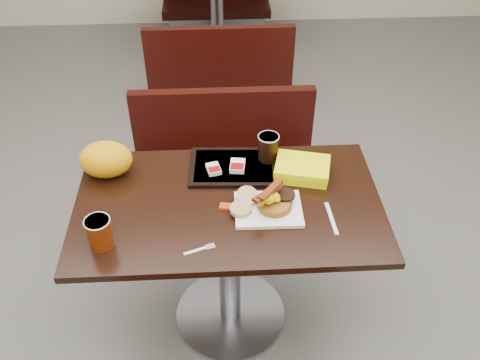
{
  "coord_description": "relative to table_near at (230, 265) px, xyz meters",
  "views": [
    {
      "loc": [
        -0.04,
        -1.5,
        2.12
      ],
      "look_at": [
        0.05,
        0.05,
        0.82
      ],
      "focal_mm": 38.76,
      "sensor_mm": 36.0,
      "label": 1
    }
  ],
  "objects": [
    {
      "name": "pancake_stack",
      "position": [
        0.18,
        -0.05,
        0.4
      ],
      "size": [
        0.15,
        0.15,
        0.03
      ],
      "primitive_type": "cylinder",
      "rotation": [
        0.0,
        0.0,
        -0.09
      ],
      "color": "#905718",
      "rests_on": "platter"
    },
    {
      "name": "bench_far_s",
      "position": [
        0.0,
        1.9,
        -0.02
      ],
      "size": [
        1.0,
        0.46,
        0.72
      ],
      "primitive_type": null,
      "color": "black",
      "rests_on": "floor"
    },
    {
      "name": "coffee_cup_far",
      "position": [
        0.18,
        0.25,
        0.45
      ],
      "size": [
        0.1,
        0.1,
        0.11
      ],
      "primitive_type": "cylinder",
      "rotation": [
        0.0,
        0.0,
        0.29
      ],
      "color": "black",
      "rests_on": "tray"
    },
    {
      "name": "muffin_top",
      "position": [
        0.07,
        -0.01,
        0.41
      ],
      "size": [
        0.09,
        0.09,
        0.05
      ],
      "primitive_type": "cylinder",
      "rotation": [
        0.38,
        0.0,
        0.1
      ],
      "color": "tan",
      "rests_on": "platter"
    },
    {
      "name": "sausage_patty",
      "position": [
        0.22,
        -0.03,
        0.42
      ],
      "size": [
        0.09,
        0.09,
        0.01
      ],
      "primitive_type": "cylinder",
      "rotation": [
        0.0,
        0.0,
        -0.28
      ],
      "color": "black",
      "rests_on": "pancake_stack"
    },
    {
      "name": "muffin_bottom",
      "position": [
        0.04,
        -0.07,
        0.4
      ],
      "size": [
        0.09,
        0.09,
        0.02
      ],
      "primitive_type": "cylinder",
      "rotation": [
        0.0,
        0.0,
        0.12
      ],
      "color": "tan",
      "rests_on": "platter"
    },
    {
      "name": "fork",
      "position": [
        -0.13,
        -0.25,
        0.38
      ],
      "size": [
        0.12,
        0.06,
        0.0
      ],
      "primitive_type": null,
      "rotation": [
        0.0,
        0.0,
        0.34
      ],
      "color": "white",
      "rests_on": "table_near"
    },
    {
      "name": "scrambled_eggs",
      "position": [
        0.15,
        -0.07,
        0.44
      ],
      "size": [
        0.09,
        0.08,
        0.04
      ],
      "primitive_type": "ellipsoid",
      "rotation": [
        0.0,
        0.0,
        0.03
      ],
      "color": "#E9AF04",
      "rests_on": "pancake_stack"
    },
    {
      "name": "coffee_cup_near",
      "position": [
        -0.46,
        -0.2,
        0.44
      ],
      "size": [
        0.1,
        0.1,
        0.12
      ],
      "primitive_type": "cylinder",
      "rotation": [
        0.0,
        0.0,
        0.17
      ],
      "color": "#973305",
      "rests_on": "table_near"
    },
    {
      "name": "knife",
      "position": [
        0.39,
        -0.12,
        0.38
      ],
      "size": [
        0.02,
        0.17,
        0.0
      ],
      "primitive_type": "cube",
      "rotation": [
        0.0,
        0.0,
        -1.52
      ],
      "color": "white",
      "rests_on": "table_near"
    },
    {
      "name": "tray",
      "position": [
        0.03,
        0.21,
        0.38
      ],
      "size": [
        0.38,
        0.28,
        0.02
      ],
      "primitive_type": "cube",
      "rotation": [
        0.0,
        0.0,
        -0.05
      ],
      "color": "black",
      "rests_on": "table_near"
    },
    {
      "name": "hashbrown_sleeve_left",
      "position": [
        -0.05,
        0.17,
        0.4
      ],
      "size": [
        0.07,
        0.08,
        0.02
      ],
      "primitive_type": "cube",
      "rotation": [
        0.0,
        0.0,
        0.24
      ],
      "color": "silver",
      "rests_on": "tray"
    },
    {
      "name": "clamshell",
      "position": [
        0.31,
        0.15,
        0.4
      ],
      "size": [
        0.25,
        0.21,
        0.06
      ],
      "primitive_type": "cube",
      "rotation": [
        0.0,
        0.0,
        -0.24
      ],
      "color": "#F2EB04",
      "rests_on": "table_near"
    },
    {
      "name": "condiment_syrup",
      "position": [
        -0.01,
        -0.03,
        0.38
      ],
      "size": [
        0.05,
        0.04,
        0.01
      ],
      "primitive_type": "cube",
      "rotation": [
        0.0,
        0.0,
        -0.17
      ],
      "color": "#BA3207",
      "rests_on": "table_near"
    },
    {
      "name": "bacon_strips",
      "position": [
        0.15,
        -0.06,
        0.47
      ],
      "size": [
        0.16,
        0.16,
        0.01
      ],
      "primitive_type": null,
      "rotation": [
        0.0,
        0.0,
        0.8
      ],
      "color": "#400904",
      "rests_on": "scrambled_eggs"
    },
    {
      "name": "hashbrown_sleeve_right",
      "position": [
        0.05,
        0.19,
        0.4
      ],
      "size": [
        0.07,
        0.09,
        0.02
      ],
      "primitive_type": "cube",
      "rotation": [
        0.0,
        0.0,
        -0.14
      ],
      "color": "silver",
      "rests_on": "tray"
    },
    {
      "name": "table_near",
      "position": [
        0.0,
        0.0,
        0.0
      ],
      "size": [
        1.2,
        0.7,
        0.75
      ],
      "primitive_type": null,
      "color": "black",
      "rests_on": "floor"
    },
    {
      "name": "platter",
      "position": [
        0.15,
        -0.06,
        0.38
      ],
      "size": [
        0.26,
        0.2,
        0.02
      ],
      "primitive_type": "cube",
      "rotation": [
        0.0,
        0.0,
        -0.02
      ],
      "color": "white",
      "rests_on": "table_near"
    },
    {
      "name": "table_far",
      "position": [
        0.0,
        2.6,
        0.0
      ],
      "size": [
        1.2,
        0.7,
        0.75
      ],
      "primitive_type": null,
      "color": "black",
      "rests_on": "floor"
    },
    {
      "name": "paper_bag",
      "position": [
        -0.49,
        0.2,
        0.45
      ],
      "size": [
        0.26,
        0.23,
        0.15
      ],
      "primitive_type": "ellipsoid",
      "rotation": [
        0.0,
        0.0,
        -0.41
      ],
      "color": "orange",
      "rests_on": "table_near"
    },
    {
      "name": "floor",
      "position": [
        0.0,
        0.0,
        -0.38
      ],
      "size": [
        6.0,
        7.0,
        0.01
      ],
      "primitive_type": "cube",
      "color": "slate",
      "rests_on": "ground"
    },
    {
      "name": "bench_near_n",
      "position": [
        0.0,
        0.7,
        -0.02
      ],
      "size": [
        1.0,
        0.46,
        0.72
      ],
      "primitive_type": null,
      "color": "black",
      "rests_on": "floor"
    }
  ]
}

